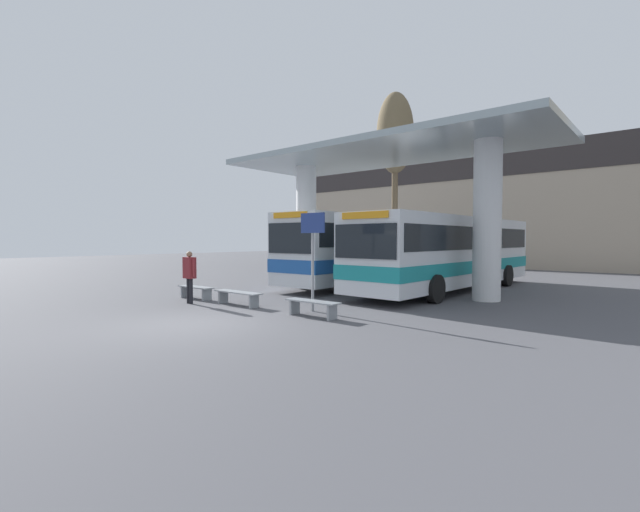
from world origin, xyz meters
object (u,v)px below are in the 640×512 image
waiting_bench_mid_platform (238,295)px  poplar_tree_behind_left (395,136)px  parked_car_street (429,254)px  transit_bus_left_bay (372,247)px  transit_bus_center_bay (449,250)px  waiting_bench_far_platform (196,290)px  waiting_bench_near_pillar (313,305)px  pedestrian_waiting (190,272)px  info_sign_platform (313,241)px

waiting_bench_mid_platform → poplar_tree_behind_left: 17.22m
parked_car_street → transit_bus_left_bay: bearing=-74.6°
transit_bus_center_bay → waiting_bench_far_platform: 10.45m
transit_bus_left_bay → parked_car_street: (-3.17, 12.88, -0.79)m
waiting_bench_near_pillar → parked_car_street: (-6.88, 21.57, 0.68)m
transit_bus_left_bay → parked_car_street: bearing=-77.4°
pedestrian_waiting → waiting_bench_far_platform: bearing=139.5°
waiting_bench_far_platform → transit_bus_left_bay: bearing=77.5°
transit_bus_left_bay → waiting_bench_mid_platform: bearing=91.8°
transit_bus_left_bay → pedestrian_waiting: (-1.12, -9.47, -0.73)m
transit_bus_center_bay → waiting_bench_mid_platform: (-3.61, -8.45, -1.37)m
waiting_bench_near_pillar → waiting_bench_far_platform: 5.64m
waiting_bench_mid_platform → poplar_tree_behind_left: size_ratio=0.17×
transit_bus_center_bay → poplar_tree_behind_left: poplar_tree_behind_left is taller
waiting_bench_near_pillar → info_sign_platform: size_ratio=0.58×
transit_bus_center_bay → pedestrian_waiting: 10.61m
transit_bus_left_bay → parked_car_street: transit_bus_left_bay is taller
waiting_bench_mid_platform → pedestrian_waiting: 1.91m
transit_bus_center_bay → waiting_bench_far_platform: (-5.99, -8.45, -1.38)m
poplar_tree_behind_left → transit_bus_center_bay: bearing=-45.1°
info_sign_platform → poplar_tree_behind_left: bearing=110.8°
transit_bus_left_bay → waiting_bench_mid_platform: 8.82m
waiting_bench_far_platform → pedestrian_waiting: pedestrian_waiting is taller
transit_bus_center_bay → transit_bus_left_bay: bearing=-1.5°
waiting_bench_mid_platform → poplar_tree_behind_left: poplar_tree_behind_left is taller
transit_bus_left_bay → info_sign_platform: transit_bus_left_bay is taller
poplar_tree_behind_left → parked_car_street: (-0.89, 6.74, -7.64)m
waiting_bench_near_pillar → parked_car_street: parked_car_street is taller
waiting_bench_mid_platform → waiting_bench_far_platform: (-2.38, 0.00, -0.01)m
transit_bus_left_bay → pedestrian_waiting: bearing=82.0°
pedestrian_waiting → parked_car_street: parked_car_street is taller
waiting_bench_far_platform → poplar_tree_behind_left: bearing=91.4°
waiting_bench_mid_platform → waiting_bench_far_platform: bearing=180.0°
waiting_bench_near_pillar → pedestrian_waiting: 4.95m
waiting_bench_near_pillar → pedestrian_waiting: (-4.83, -0.78, 0.74)m
waiting_bench_near_pillar → waiting_bench_mid_platform: (-3.25, 0.00, 0.01)m
waiting_bench_near_pillar → waiting_bench_mid_platform: 3.25m
waiting_bench_near_pillar → info_sign_platform: (-0.62, 0.72, 1.77)m
transit_bus_left_bay → transit_bus_center_bay: bearing=175.5°
info_sign_platform → parked_car_street: (-6.26, 20.85, -1.10)m
transit_bus_left_bay → parked_car_street: size_ratio=2.54×
waiting_bench_far_platform → pedestrian_waiting: (0.80, -0.78, 0.74)m
transit_bus_center_bay → waiting_bench_far_platform: bearing=56.5°
waiting_bench_mid_platform → transit_bus_left_bay: bearing=93.0°
waiting_bench_mid_platform → info_sign_platform: size_ratio=0.66×
waiting_bench_near_pillar → transit_bus_center_bay: bearing=87.6°
transit_bus_left_bay → waiting_bench_mid_platform: (0.46, -8.69, -1.46)m
transit_bus_center_bay → poplar_tree_behind_left: 11.36m
pedestrian_waiting → parked_car_street: bearing=98.9°
waiting_bench_near_pillar → waiting_bench_mid_platform: bearing=180.0°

